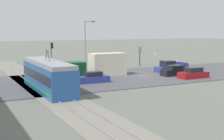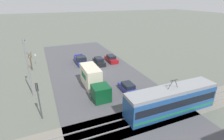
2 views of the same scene
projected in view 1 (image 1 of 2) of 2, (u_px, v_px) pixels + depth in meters
name	position (u px, v px, depth m)	size (l,w,h in m)	color
ground_plane	(143.00, 76.00, 46.56)	(320.00, 320.00, 0.00)	#60665B
road_surface	(143.00, 76.00, 46.55)	(16.75, 49.03, 0.08)	#4C4C51
rail_bed	(37.00, 84.00, 39.41)	(60.84, 4.40, 0.22)	gray
light_rail_tram	(48.00, 76.00, 34.57)	(12.51, 2.81, 4.47)	#235193
box_truck	(100.00, 66.00, 45.56)	(2.43, 8.91, 3.33)	#0C4723
pickup_truck	(171.00, 67.00, 50.40)	(2.07, 5.46, 1.84)	navy
sedan_car_0	(93.00, 78.00, 40.07)	(1.71, 4.21, 1.43)	navy
sedan_car_1	(193.00, 74.00, 43.77)	(1.81, 4.33, 1.53)	maroon
sedan_car_2	(175.00, 71.00, 46.32)	(1.71, 4.40, 1.55)	black
traffic_light_pole	(52.00, 53.00, 50.34)	(0.28, 0.47, 4.78)	#47474C
street_tree	(140.00, 57.00, 59.46)	(0.92, 0.77, 3.84)	brown
street_lamp_near_crossing	(86.00, 41.00, 53.90)	(0.36, 1.95, 8.43)	gray
no_parking_sign	(155.00, 58.00, 59.94)	(0.32, 0.08, 2.50)	gray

